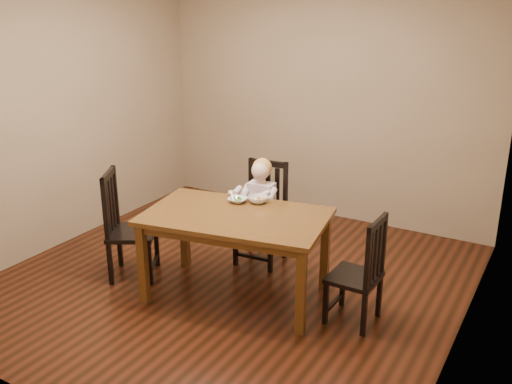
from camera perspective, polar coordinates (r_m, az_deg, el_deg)
The scene contains 9 objects.
room at distance 4.85m, azimuth -2.77°, elevation 5.43°, with size 4.01×4.01×2.71m.
dining_table at distance 4.80m, azimuth -2.04°, elevation -3.22°, with size 1.65×1.16×0.76m.
chair_child at distance 5.54m, azimuth 0.67°, elevation -2.27°, with size 0.46×0.44×0.99m.
chair_left at distance 5.36m, azimuth -12.83°, elevation -3.42°, with size 0.58×0.59×1.01m.
chair_right at distance 4.58m, azimuth 10.36°, elevation -7.95°, with size 0.38×0.40×0.91m.
toddler at distance 5.45m, azimuth 0.45°, elevation -1.00°, with size 0.33×0.41×0.57m, color beige, non-canonical shape.
bowl_peas at distance 5.04m, azimuth -1.85°, elevation -0.80°, with size 0.17×0.17×0.04m, color silver.
bowl_veg at distance 5.03m, azimuth 0.19°, elevation -0.75°, with size 0.18×0.18×0.06m, color silver.
fork at distance 5.03m, azimuth -2.36°, elevation -0.56°, with size 0.09×0.10×0.05m.
Camera 1 is at (2.55, -3.96, 2.50)m, focal length 40.00 mm.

